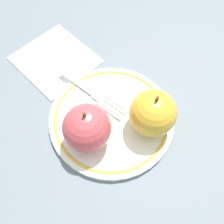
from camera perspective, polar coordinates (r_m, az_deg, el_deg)
name	(u,v)px	position (r m, az deg, el deg)	size (l,w,h in m)	color
ground_plane	(114,117)	(0.48, 0.57, -1.15)	(2.00, 2.00, 0.00)	slate
plate	(112,119)	(0.47, 0.00, -1.56)	(0.23, 0.23, 0.01)	white
apple_red_whole	(86,127)	(0.41, -6.03, -3.36)	(0.08, 0.08, 0.09)	#C3494D
apple_second_whole	(153,113)	(0.43, 9.29, -0.28)	(0.08, 0.08, 0.09)	gold
fork	(89,90)	(0.50, -5.27, 4.93)	(0.17, 0.03, 0.00)	silver
napkin_folded	(55,59)	(0.57, -12.87, 11.68)	(0.16, 0.15, 0.01)	white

